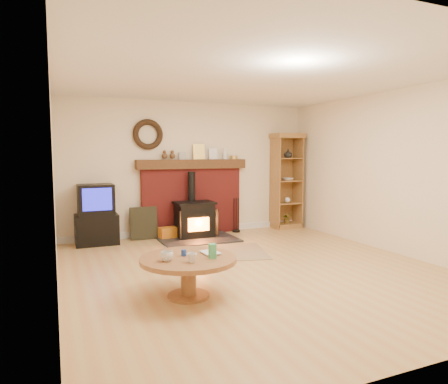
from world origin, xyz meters
name	(u,v)px	position (x,y,z in m)	size (l,w,h in m)	color
ground	(254,269)	(0.00, 0.00, 0.00)	(5.50, 5.50, 0.00)	tan
room_shell	(251,144)	(-0.02, 0.09, 1.72)	(5.02, 5.52, 2.61)	beige
chimney_breast	(192,194)	(0.00, 2.67, 0.80)	(2.20, 0.22, 1.78)	maroon
wood_stove	(195,221)	(-0.08, 2.27, 0.33)	(1.40, 1.00, 1.25)	black
area_rug	(215,252)	(-0.16, 1.07, 0.01)	(1.63, 1.12, 0.01)	brown
tv_unit	(96,216)	(-1.84, 2.47, 0.51)	(0.72, 0.52, 1.06)	black
curio_cabinet	(286,181)	(2.08, 2.56, 1.01)	(0.65, 0.47, 2.02)	brown
firelog_box	(169,233)	(-0.56, 2.40, 0.11)	(0.35, 0.22, 0.22)	#F0BB09
leaning_painting	(144,223)	(-0.99, 2.55, 0.30)	(0.51, 0.03, 0.61)	black
fire_tools	(236,226)	(0.89, 2.50, 0.13)	(0.16, 0.16, 0.70)	black
coffee_table	(188,265)	(-1.17, -0.67, 0.37)	(1.07, 1.07, 0.61)	brown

